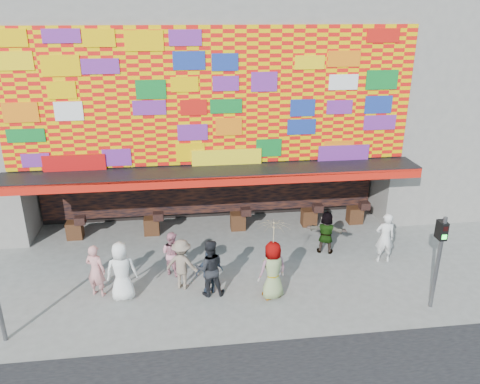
{
  "coord_description": "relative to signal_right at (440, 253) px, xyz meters",
  "views": [
    {
      "loc": [
        -1.11,
        -12.73,
        8.52
      ],
      "look_at": [
        0.76,
        2.0,
        2.67
      ],
      "focal_mm": 35.0,
      "sensor_mm": 36.0,
      "label": 1
    }
  ],
  "objects": [
    {
      "name": "ground",
      "position": [
        -6.2,
        1.5,
        -1.86
      ],
      "size": [
        90.0,
        90.0,
        0.0
      ],
      "primitive_type": "plane",
      "color": "slate",
      "rests_on": "ground"
    },
    {
      "name": "shop_building",
      "position": [
        -6.2,
        9.68,
        3.37
      ],
      "size": [
        15.2,
        9.4,
        10.0
      ],
      "color": "gray",
      "rests_on": "ground"
    },
    {
      "name": "signal_right",
      "position": [
        0.0,
        0.0,
        0.0
      ],
      "size": [
        0.22,
        0.2,
        3.0
      ],
      "color": "#59595B",
      "rests_on": "ground"
    },
    {
      "name": "ped_a",
      "position": [
        -9.36,
        1.64,
        -0.89
      ],
      "size": [
        0.99,
        0.68,
        1.93
      ],
      "primitive_type": "imported",
      "rotation": [
        0.0,
        0.0,
        3.21
      ],
      "color": "white",
      "rests_on": "ground"
    },
    {
      "name": "ped_b",
      "position": [
        -10.19,
        1.93,
        -0.98
      ],
      "size": [
        0.75,
        0.63,
        1.76
      ],
      "primitive_type": "imported",
      "rotation": [
        0.0,
        0.0,
        2.76
      ],
      "color": "#D38988",
      "rests_on": "ground"
    },
    {
      "name": "ped_c",
      "position": [
        -6.65,
        1.52,
        -0.91
      ],
      "size": [
        0.92,
        0.72,
        1.89
      ],
      "primitive_type": "imported",
      "rotation": [
        0.0,
        0.0,
        3.14
      ],
      "color": "black",
      "rests_on": "ground"
    },
    {
      "name": "ped_d",
      "position": [
        -7.51,
        2.02,
        -1.0
      ],
      "size": [
        1.26,
        1.01,
        1.71
      ],
      "primitive_type": "imported",
      "rotation": [
        0.0,
        0.0,
        2.75
      ],
      "color": "#806F5D",
      "rests_on": "ground"
    },
    {
      "name": "ped_e",
      "position": [
        -6.65,
        1.6,
        -1.11
      ],
      "size": [
        0.94,
        0.54,
        1.51
      ],
      "primitive_type": "imported",
      "rotation": [
        0.0,
        0.0,
        3.34
      ],
      "color": "#2F3C52",
      "rests_on": "ground"
    },
    {
      "name": "ped_f",
      "position": [
        -2.2,
        3.76,
        -1.05
      ],
      "size": [
        1.58,
        0.97,
        1.62
      ],
      "primitive_type": "imported",
      "rotation": [
        0.0,
        0.0,
        2.79
      ],
      "color": "gray",
      "rests_on": "ground"
    },
    {
      "name": "ped_g",
      "position": [
        -4.72,
        1.11,
        -0.9
      ],
      "size": [
        1.08,
        0.87,
        1.92
      ],
      "primitive_type": "imported",
      "rotation": [
        0.0,
        0.0,
        3.46
      ],
      "color": "gray",
      "rests_on": "ground"
    },
    {
      "name": "ped_h",
      "position": [
        -0.34,
        2.83,
        -0.92
      ],
      "size": [
        0.72,
        0.51,
        1.87
      ],
      "primitive_type": "imported",
      "rotation": [
        0.0,
        0.0,
        3.05
      ],
      "color": "silver",
      "rests_on": "ground"
    },
    {
      "name": "ped_i",
      "position": [
        -7.85,
        2.94,
        -1.08
      ],
      "size": [
        0.96,
        0.92,
        1.56
      ],
      "primitive_type": "imported",
      "rotation": [
        0.0,
        0.0,
        2.51
      ],
      "color": "#D08799",
      "rests_on": "ground"
    },
    {
      "name": "parasol",
      "position": [
        -4.72,
        1.11,
        0.3
      ],
      "size": [
        1.09,
        1.11,
        1.88
      ],
      "color": "#F9E49D",
      "rests_on": "ground"
    }
  ]
}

